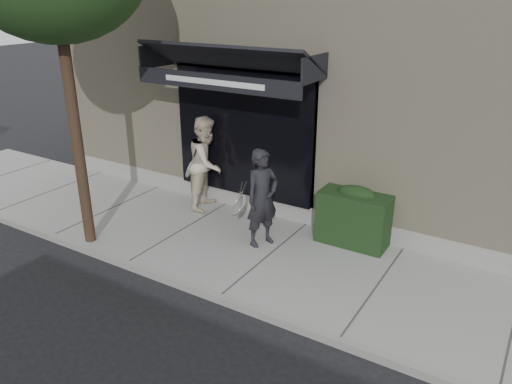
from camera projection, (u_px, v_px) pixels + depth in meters
The scene contains 7 objects.
ground at pixel (269, 260), 9.06m from camera, with size 80.00×80.00×0.00m, color black.
sidewalk at pixel (269, 257), 9.03m from camera, with size 20.00×3.00×0.12m, color gray.
curb at pixel (220, 299), 7.81m from camera, with size 20.00×0.10×0.14m, color gray.
building_facade at pixel (374, 72), 11.95m from camera, with size 14.30×8.04×5.64m.
hedge at pixel (355, 216), 9.27m from camera, with size 1.30×0.70×1.14m.
pedestrian_front at pixel (262, 198), 9.08m from camera, with size 0.78×0.88×1.85m.
pedestrian_back at pixel (207, 163), 10.67m from camera, with size 0.95×1.12×2.02m.
Camera 1 is at (3.94, -6.89, 4.54)m, focal length 35.00 mm.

